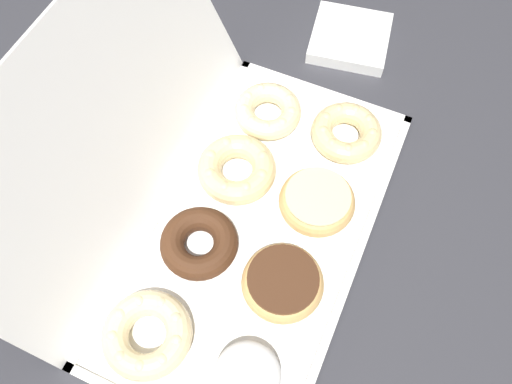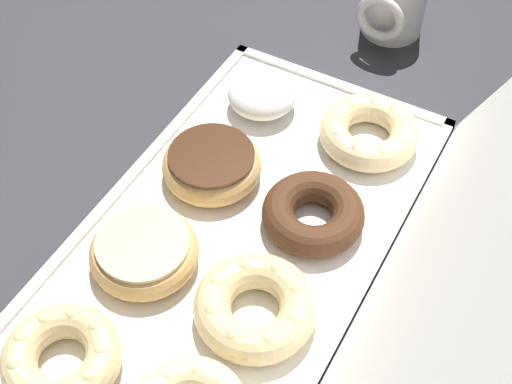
{
  "view_description": "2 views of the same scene",
  "coord_description": "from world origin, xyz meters",
  "views": [
    {
      "loc": [
        -0.29,
        -0.12,
        0.72
      ],
      "look_at": [
        0.04,
        0.02,
        0.03
      ],
      "focal_mm": 36.87,
      "sensor_mm": 36.0,
      "label": 1
    },
    {
      "loc": [
        0.39,
        0.24,
        0.63
      ],
      "look_at": [
        -0.05,
        0.0,
        0.04
      ],
      "focal_mm": 50.43,
      "sensor_mm": 36.0,
      "label": 2
    }
  ],
  "objects": [
    {
      "name": "ground_plane",
      "position": [
        0.0,
        0.0,
        0.0
      ],
      "size": [
        3.0,
        3.0,
        0.0
      ],
      "primitive_type": "plane",
      "color": "#333338"
    },
    {
      "name": "donut_box",
      "position": [
        0.0,
        0.0,
        0.01
      ],
      "size": [
        0.57,
        0.3,
        0.01
      ],
      "color": "white",
      "rests_on": "ground"
    },
    {
      "name": "box_lid_open",
      "position": [
        0.0,
        0.22,
        0.14
      ],
      "size": [
        0.57,
        0.13,
        0.29
      ],
      "primitive_type": "cube",
      "rotation": [
        1.15,
        0.0,
        0.0
      ],
      "color": "white",
      "rests_on": "ground"
    },
    {
      "name": "powdered_filled_donut_0",
      "position": [
        -0.2,
        -0.07,
        0.03
      ],
      "size": [
        0.08,
        0.08,
        0.04
      ],
      "color": "white",
      "rests_on": "donut_box"
    },
    {
      "name": "chocolate_frosted_donut_1",
      "position": [
        -0.07,
        -0.06,
        0.03
      ],
      "size": [
        0.11,
        0.11,
        0.04
      ],
      "color": "tan",
      "rests_on": "donut_box"
    },
    {
      "name": "glazed_ring_donut_2",
      "position": [
        0.07,
        -0.06,
        0.03
      ],
      "size": [
        0.11,
        0.11,
        0.04
      ],
      "color": "tan",
      "rests_on": "donut_box"
    },
    {
      "name": "cruller_donut_3",
      "position": [
        0.2,
        -0.06,
        0.03
      ],
      "size": [
        0.11,
        0.11,
        0.04
      ],
      "color": "#EACC8C",
      "rests_on": "donut_box"
    },
    {
      "name": "cruller_donut_4",
      "position": [
        -0.2,
        0.07,
        0.03
      ],
      "size": [
        0.12,
        0.12,
        0.04
      ],
      "color": "beige",
      "rests_on": "donut_box"
    },
    {
      "name": "chocolate_cake_ring_donut_5",
      "position": [
        -0.06,
        0.07,
        0.03
      ],
      "size": [
        0.11,
        0.11,
        0.04
      ],
      "color": "#472816",
      "rests_on": "donut_box"
    },
    {
      "name": "cruller_donut_6",
      "position": [
        0.07,
        0.07,
        0.03
      ],
      "size": [
        0.12,
        0.12,
        0.04
      ],
      "color": "#EACC8C",
      "rests_on": "donut_box"
    },
    {
      "name": "coffee_mug",
      "position": [
        -0.43,
        0.01,
        0.05
      ],
      "size": [
        0.1,
        0.08,
        0.1
      ],
      "color": "white",
      "rests_on": "ground"
    }
  ]
}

